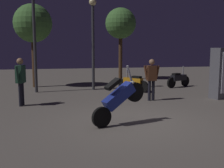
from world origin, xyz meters
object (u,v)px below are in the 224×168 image
at_px(motorcycle_black_parked_right, 179,79).
at_px(streetlamp_far, 34,19).
at_px(streetlamp_near, 93,32).
at_px(person_rider_beside, 21,77).
at_px(motorcycle_orange_parked_left, 133,82).
at_px(person_bystander_far, 152,76).
at_px(motorcycle_blue_foreground, 119,98).

bearing_deg(motorcycle_black_parked_right, streetlamp_far, 157.86).
bearing_deg(motorcycle_black_parked_right, streetlamp_near, 155.82).
distance_m(person_rider_beside, streetlamp_far, 3.82).
bearing_deg(motorcycle_orange_parked_left, streetlamp_near, 20.94).
distance_m(motorcycle_black_parked_right, person_rider_beside, 8.33).
xyz_separation_m(motorcycle_black_parked_right, streetlamp_near, (-4.58, -0.04, 2.44)).
relative_size(person_bystander_far, streetlamp_near, 0.37).
relative_size(person_rider_beside, streetlamp_far, 0.32).
xyz_separation_m(motorcycle_black_parked_right, person_rider_beside, (-7.62, -3.31, 0.61)).
bearing_deg(motorcycle_blue_foreground, person_rider_beside, 112.70).
bearing_deg(streetlamp_near, motorcycle_black_parked_right, 0.44).
distance_m(person_bystander_far, streetlamp_far, 6.04).
relative_size(motorcycle_orange_parked_left, streetlamp_far, 0.24).
bearing_deg(motorcycle_black_parked_right, motorcycle_blue_foreground, -150.89).
bearing_deg(streetlamp_near, motorcycle_orange_parked_left, -26.30).
bearing_deg(streetlamp_far, person_rider_beside, -95.46).
distance_m(motorcycle_black_parked_right, streetlamp_near, 5.19).
height_order(motorcycle_blue_foreground, streetlamp_far, streetlamp_far).
bearing_deg(motorcycle_blue_foreground, motorcycle_black_parked_right, 32.05).
height_order(person_rider_beside, streetlamp_far, streetlamp_far).
distance_m(motorcycle_orange_parked_left, person_rider_beside, 5.44).
relative_size(motorcycle_orange_parked_left, motorcycle_black_parked_right, 0.83).
height_order(motorcycle_blue_foreground, motorcycle_black_parked_right, motorcycle_blue_foreground).
height_order(motorcycle_orange_parked_left, streetlamp_near, streetlamp_near).
bearing_deg(motorcycle_orange_parked_left, motorcycle_blue_foreground, 117.98).
bearing_deg(person_bystander_far, person_rider_beside, 91.22).
bearing_deg(person_bystander_far, streetlamp_near, 31.57).
xyz_separation_m(motorcycle_orange_parked_left, streetlamp_near, (-1.82, 0.90, 2.44)).
relative_size(motorcycle_blue_foreground, person_bystander_far, 0.98).
bearing_deg(person_rider_beside, motorcycle_orange_parked_left, 45.09).
xyz_separation_m(motorcycle_blue_foreground, streetlamp_far, (-2.68, 6.02, 2.67)).
distance_m(person_rider_beside, person_bystander_far, 4.98).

